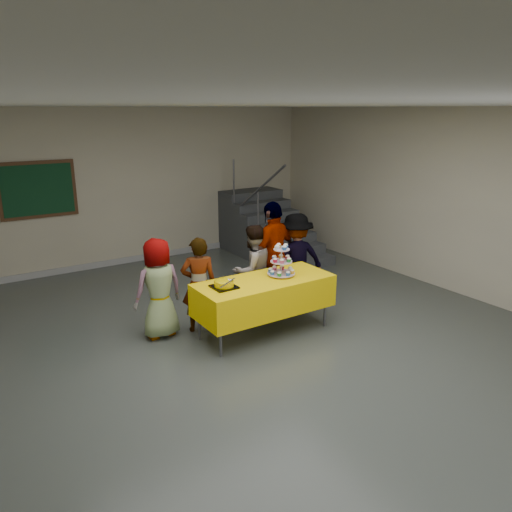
{
  "coord_description": "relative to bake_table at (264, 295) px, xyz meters",
  "views": [
    {
      "loc": [
        -3.11,
        -4.41,
        2.96
      ],
      "look_at": [
        0.42,
        1.0,
        1.05
      ],
      "focal_mm": 35.0,
      "sensor_mm": 36.0,
      "label": 1
    }
  ],
  "objects": [
    {
      "name": "room_shell",
      "position": [
        -0.42,
        -0.78,
        1.57
      ],
      "size": [
        10.0,
        10.04,
        3.02
      ],
      "color": "#4C514C",
      "rests_on": "ground"
    },
    {
      "name": "schoolchild_a",
      "position": [
        -1.22,
        0.69,
        0.12
      ],
      "size": [
        0.69,
        0.47,
        1.36
      ],
      "primitive_type": "imported",
      "rotation": [
        0.0,
        0.0,
        3.2
      ],
      "color": "slate",
      "rests_on": "ground"
    },
    {
      "name": "cupcake_stand",
      "position": [
        0.3,
        0.02,
        0.39
      ],
      "size": [
        0.38,
        0.38,
        0.44
      ],
      "color": "silver",
      "rests_on": "bake_table"
    },
    {
      "name": "bear_cake",
      "position": [
        -0.6,
        0.03,
        0.27
      ],
      "size": [
        0.32,
        0.36,
        0.12
      ],
      "color": "black",
      "rests_on": "bake_table"
    },
    {
      "name": "schoolchild_d",
      "position": [
        0.62,
        0.67,
        0.28
      ],
      "size": [
        1.05,
        0.66,
        1.67
      ],
      "primitive_type": "imported",
      "rotation": [
        0.0,
        0.0,
        3.42
      ],
      "color": "slate",
      "rests_on": "ground"
    },
    {
      "name": "staircase",
      "position": [
        2.28,
        3.33,
        -0.07
      ],
      "size": [
        1.3,
        2.4,
        2.04
      ],
      "color": "#424447",
      "rests_on": "ground"
    },
    {
      "name": "bake_table",
      "position": [
        0.0,
        0.0,
        0.0
      ],
      "size": [
        1.88,
        0.78,
        0.77
      ],
      "color": "#595960",
      "rests_on": "ground"
    },
    {
      "name": "schoolchild_e",
      "position": [
        1.05,
        0.67,
        0.16
      ],
      "size": [
        1.02,
        0.72,
        1.43
      ],
      "primitive_type": "imported",
      "rotation": [
        0.0,
        0.0,
        2.93
      ],
      "color": "slate",
      "rests_on": "ground"
    },
    {
      "name": "schoolchild_b",
      "position": [
        -0.69,
        0.56,
        0.11
      ],
      "size": [
        0.57,
        0.47,
        1.33
      ],
      "primitive_type": "imported",
      "rotation": [
        0.0,
        0.0,
        2.77
      ],
      "color": "slate",
      "rests_on": "ground"
    },
    {
      "name": "noticeboard",
      "position": [
        -1.98,
        4.17,
        1.04
      ],
      "size": [
        1.3,
        0.05,
        1.0
      ],
      "color": "#472B16",
      "rests_on": "ground"
    },
    {
      "name": "schoolchild_c",
      "position": [
        0.23,
        0.65,
        0.13
      ],
      "size": [
        0.69,
        0.56,
        1.36
      ],
      "primitive_type": "imported",
      "rotation": [
        0.0,
        0.0,
        3.2
      ],
      "color": "slate",
      "rests_on": "ground"
    }
  ]
}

